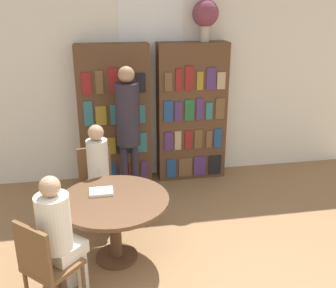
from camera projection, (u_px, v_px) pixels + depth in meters
wall_back at (151, 77)px, 5.66m from camera, size 6.40×0.07×3.00m
bookshelf_left at (115, 116)px, 5.57m from camera, size 1.00×0.34×2.01m
bookshelf_right at (191, 113)px, 5.75m from camera, size 1.00×0.34×2.01m
flower_vase at (205, 15)px, 5.31m from camera, size 0.36×0.36×0.55m
reading_table at (114, 210)px, 3.95m from camera, size 1.11×1.11×0.70m
chair_near_camera at (45, 263)px, 3.28m from camera, size 0.57×0.57×0.90m
chair_left_side at (97, 180)px, 4.76m from camera, size 0.47×0.47×0.90m
seated_reader_left at (99, 171)px, 4.53m from camera, size 0.30×0.38×1.25m
seated_reader_right at (59, 231)px, 3.34m from camera, size 0.43×0.43×1.24m
librarian_standing at (128, 119)px, 5.09m from camera, size 0.31×0.58×1.78m
open_book_on_table at (101, 192)px, 4.01m from camera, size 0.24×0.18×0.03m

